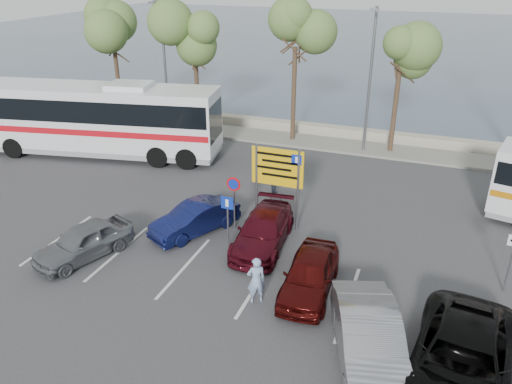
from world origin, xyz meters
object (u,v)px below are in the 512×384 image
(direction_sign, at_px, (277,173))
(car_silver_a, at_px, (84,242))
(suv_black, at_px, (461,362))
(coach_bus_left, at_px, (99,122))
(pedestrian_far, at_px, (276,178))
(car_silver_b, at_px, (369,340))
(car_maroon, at_px, (263,231))
(car_blue, at_px, (195,218))
(street_lamp_left, at_px, (164,59))
(pedestrian_near, at_px, (256,280))
(car_red, at_px, (310,274))
(street_lamp_right, at_px, (370,74))

(direction_sign, height_order, car_silver_a, direction_sign)
(car_silver_a, xyz_separation_m, suv_black, (13.40, -1.83, 0.12))
(coach_bus_left, distance_m, suv_black, 22.61)
(direction_sign, bearing_deg, pedestrian_far, 108.40)
(direction_sign, bearing_deg, car_silver_b, -53.83)
(direction_sign, height_order, suv_black, direction_sign)
(car_maroon, xyz_separation_m, suv_black, (7.30, -5.00, 0.13))
(car_blue, bearing_deg, suv_black, 1.55)
(street_lamp_left, height_order, direction_sign, street_lamp_left)
(street_lamp_left, distance_m, car_blue, 14.97)
(coach_bus_left, height_order, pedestrian_far, coach_bus_left)
(coach_bus_left, relative_size, pedestrian_far, 8.40)
(coach_bus_left, bearing_deg, street_lamp_left, 78.08)
(car_blue, height_order, pedestrian_near, pedestrian_near)
(car_maroon, bearing_deg, car_silver_a, -156.88)
(direction_sign, height_order, car_blue, direction_sign)
(car_red, relative_size, pedestrian_near, 2.37)
(car_blue, distance_m, car_maroon, 3.00)
(car_blue, xyz_separation_m, car_red, (5.50, -2.33, 0.04))
(street_lamp_left, relative_size, car_maroon, 1.78)
(street_lamp_left, relative_size, street_lamp_right, 1.00)
(car_red, xyz_separation_m, car_silver_b, (2.40, -2.67, 0.11))
(coach_bus_left, bearing_deg, car_maroon, -27.68)
(suv_black, distance_m, pedestrian_far, 12.78)
(car_silver_a, xyz_separation_m, car_red, (8.60, 0.84, 0.02))
(pedestrian_near, bearing_deg, street_lamp_right, -126.05)
(street_lamp_left, xyz_separation_m, direction_sign, (11.00, -10.32, -2.17))
(car_maroon, bearing_deg, street_lamp_right, 76.19)
(pedestrian_far, bearing_deg, car_silver_b, -170.33)
(car_silver_a, relative_size, car_maroon, 0.86)
(direction_sign, relative_size, pedestrian_far, 2.16)
(pedestrian_far, bearing_deg, street_lamp_left, 32.25)
(street_lamp_right, bearing_deg, car_silver_b, -80.33)
(street_lamp_left, height_order, suv_black, street_lamp_left)
(car_silver_a, bearing_deg, car_blue, 65.59)
(street_lamp_left, relative_size, pedestrian_near, 4.74)
(pedestrian_near, bearing_deg, car_red, -174.45)
(direction_sign, relative_size, pedestrian_near, 2.13)
(car_silver_a, height_order, suv_black, suv_black)
(car_silver_a, height_order, pedestrian_near, pedestrian_near)
(suv_black, bearing_deg, car_silver_b, -172.53)
(direction_sign, distance_m, car_maroon, 2.46)
(car_blue, distance_m, pedestrian_far, 5.13)
(direction_sign, relative_size, car_maroon, 0.80)
(street_lamp_left, relative_size, car_silver_b, 1.67)
(street_lamp_right, height_order, coach_bus_left, street_lamp_right)
(coach_bus_left, relative_size, car_red, 3.49)
(street_lamp_right, bearing_deg, direction_sign, -100.94)
(street_lamp_right, bearing_deg, coach_bus_left, -158.37)
(direction_sign, bearing_deg, car_red, -58.22)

